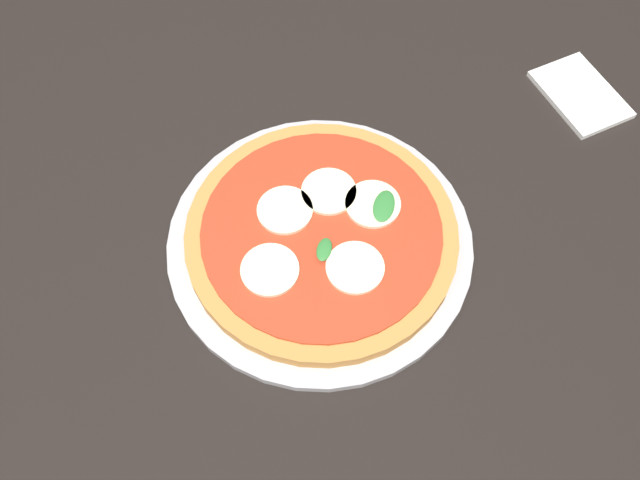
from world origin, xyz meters
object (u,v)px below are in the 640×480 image
object	(u,v)px
dining_table	(289,263)
serving_tray	(320,242)
pizza	(322,234)
napkin	(580,94)

from	to	relation	value
dining_table	serving_tray	size ratio (longest dim) A/B	4.21
dining_table	serving_tray	distance (m)	0.09
pizza	napkin	size ratio (longest dim) A/B	2.52
pizza	napkin	world-z (taller)	pizza
dining_table	serving_tray	xyz separation A→B (m)	(-0.01, -0.04, 0.08)
serving_tray	dining_table	bearing A→B (deg)	70.92
serving_tray	pizza	xyz separation A→B (m)	(0.00, -0.00, 0.02)
pizza	napkin	xyz separation A→B (m)	(0.22, -0.38, -0.02)
serving_tray	pizza	distance (m)	0.02
dining_table	serving_tray	bearing A→B (deg)	-109.08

